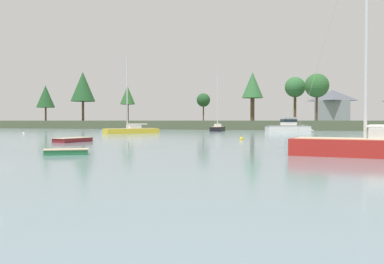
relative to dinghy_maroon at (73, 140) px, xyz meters
The scene contains 18 objects.
far_shore_bank 84.91m from the dinghy_maroon, 84.15° to the left, with size 231.47×59.55×2.08m, color #4C563D.
dinghy_maroon is the anchor object (origin of this frame).
cruiser_white 44.53m from the dinghy_maroon, 68.30° to the left, with size 8.96×6.04×4.33m.
sailboat_red 27.48m from the dinghy_maroon, 16.87° to the right, with size 10.03×3.76×15.26m.
sailboat_yellow 26.38m from the dinghy_maroon, 105.67° to the left, with size 7.15×8.68×12.65m.
dinghy_green 15.18m from the dinghy_maroon, 55.70° to the right, with size 2.81×2.38×0.48m.
dinghy_skyblue 40.06m from the dinghy_maroon, 115.68° to the left, with size 3.54×4.11×0.70m.
sailboat_black 45.06m from the dinghy_maroon, 87.82° to the left, with size 3.43×8.70×12.97m.
mooring_buoy_white 29.56m from the dinghy_maroon, 140.42° to the left, with size 0.38×0.38×0.43m.
mooring_buoy_yellow 17.56m from the dinghy_maroon, 35.82° to the left, with size 0.44×0.44×0.49m.
shore_tree_left 62.49m from the dinghy_maroon, 71.16° to the left, with size 5.14×5.14×10.08m.
shore_tree_right 81.19m from the dinghy_maroon, 98.91° to the left, with size 3.93×3.93×7.93m.
shore_tree_center_right 75.62m from the dinghy_maroon, 114.45° to the left, with size 4.20×4.20×9.67m.
shore_tree_inland_b 65.70m from the dinghy_maroon, 76.69° to the left, with size 4.68×4.68×10.04m.
shore_tree_inland_c 75.25m from the dinghy_maroon, 123.68° to the left, with size 6.58×6.58×13.28m.
shore_tree_far_right 61.81m from the dinghy_maroon, 84.74° to the left, with size 4.90×4.90×11.23m.
shore_tree_right_mid 97.18m from the dinghy_maroon, 130.64° to the left, with size 5.74×5.74×11.17m.
cottage_hillside 95.13m from the dinghy_maroon, 76.09° to the left, with size 10.35×10.12×8.88m.
Camera 1 is at (15.27, -13.19, 2.06)m, focal length 38.22 mm.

